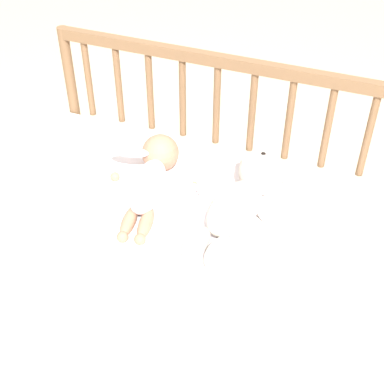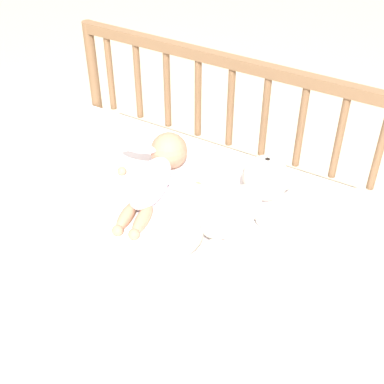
# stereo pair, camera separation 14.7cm
# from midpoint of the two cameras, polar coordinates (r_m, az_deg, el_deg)

# --- Properties ---
(ground_plane) EXTENTS (12.00, 12.00, 0.00)m
(ground_plane) POSITION_cam_midpoint_polar(r_m,az_deg,el_deg) (1.82, -2.32, -12.00)
(ground_plane) COLOR #C6B293
(crib_mattress) EXTENTS (1.24, 0.63, 0.42)m
(crib_mattress) POSITION_cam_midpoint_polar(r_m,az_deg,el_deg) (1.66, -2.51, -7.37)
(crib_mattress) COLOR white
(crib_mattress) RESTS_ON ground_plane
(crib_rail) EXTENTS (1.24, 0.04, 0.73)m
(crib_rail) POSITION_cam_midpoint_polar(r_m,az_deg,el_deg) (1.70, 1.99, 7.76)
(crib_rail) COLOR brown
(crib_rail) RESTS_ON ground_plane
(blanket) EXTENTS (0.79, 0.53, 0.01)m
(blanket) POSITION_cam_midpoint_polar(r_m,az_deg,el_deg) (1.50, -3.03, -1.97)
(blanket) COLOR white
(blanket) RESTS_ON crib_mattress
(teddy_bear) EXTENTS (0.30, 0.44, 0.13)m
(teddy_bear) POSITION_cam_midpoint_polar(r_m,az_deg,el_deg) (1.47, 2.75, -0.53)
(teddy_bear) COLOR silver
(teddy_bear) RESTS_ON crib_mattress
(baby) EXTENTS (0.30, 0.41, 0.11)m
(baby) POSITION_cam_midpoint_polar(r_m,az_deg,el_deg) (1.56, -6.98, 1.60)
(baby) COLOR white
(baby) RESTS_ON crib_mattress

